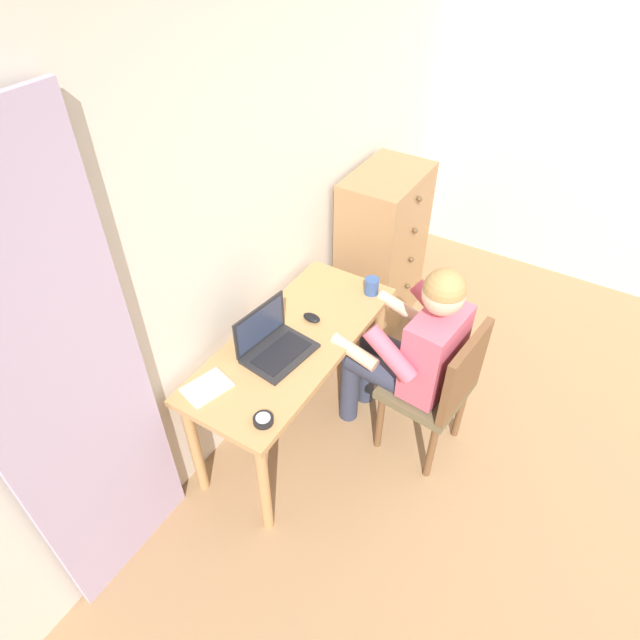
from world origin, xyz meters
TOP-DOWN VIEW (x-y plane):
  - ground_plane at (0.00, 0.00)m, footprint 5.72×5.72m
  - wall_back at (0.00, 2.20)m, footprint 4.80×0.05m
  - curtain_panel at (-1.25, 2.13)m, footprint 0.63×0.03m
  - desk at (-0.23, 1.86)m, footprint 1.29×0.54m
  - dresser at (0.96, 1.94)m, footprint 0.63×0.44m
  - chair at (0.05, 1.15)m, footprint 0.46×0.44m
  - person_seated at (0.07, 1.33)m, footprint 0.57×0.61m
  - laptop at (-0.36, 1.89)m, footprint 0.37×0.29m
  - computer_mouse at (-0.06, 1.86)m, footprint 0.07×0.10m
  - desk_clock at (-0.74, 1.68)m, footprint 0.09×0.09m
  - notebook_pad at (-0.72, 2.01)m, footprint 0.24×0.20m
  - coffee_mug at (0.31, 1.69)m, footprint 0.12×0.08m

SIDE VIEW (x-z plane):
  - ground_plane at x=0.00m, z-range 0.00..0.00m
  - chair at x=0.05m, z-range 0.06..0.95m
  - dresser at x=0.96m, z-range 0.00..1.11m
  - desk at x=-0.23m, z-range 0.25..0.97m
  - person_seated at x=0.07m, z-range 0.08..1.29m
  - notebook_pad at x=-0.72m, z-range 0.72..0.74m
  - desk_clock at x=-0.74m, z-range 0.72..0.75m
  - computer_mouse at x=-0.06m, z-range 0.72..0.76m
  - coffee_mug at x=0.31m, z-range 0.72..0.82m
  - laptop at x=-0.36m, z-range 0.66..0.89m
  - curtain_panel at x=-1.25m, z-range 0.00..2.14m
  - wall_back at x=0.00m, z-range 0.00..2.50m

